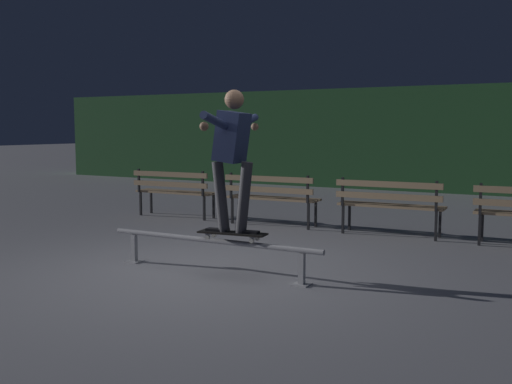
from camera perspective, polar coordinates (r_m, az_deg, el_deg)
name	(u,v)px	position (r m, az deg, el deg)	size (l,w,h in m)	color
ground_plane	(211,273)	(6.75, -4.39, -7.78)	(90.00, 90.00, 0.00)	gray
hedge_backdrop	(424,139)	(16.20, 15.95, 4.95)	(24.00, 1.20, 2.70)	#234C28
grind_rail	(211,246)	(6.70, -4.35, -5.19)	(2.73, 0.18, 0.40)	#9E9EA3
skateboard	(232,234)	(6.52, -2.30, -4.03)	(0.80, 0.29, 0.09)	black
skateboarder	(232,149)	(6.42, -2.32, 4.21)	(0.63, 1.40, 1.56)	black
park_bench_leftmost	(174,188)	(10.89, -7.96, 0.36)	(1.61, 0.45, 0.88)	black
park_bench_left_center	(271,194)	(9.83, 1.48, -0.20)	(1.61, 0.45, 0.88)	black
park_bench_right_center	(390,201)	(9.10, 12.80, -0.87)	(1.61, 0.45, 0.88)	black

